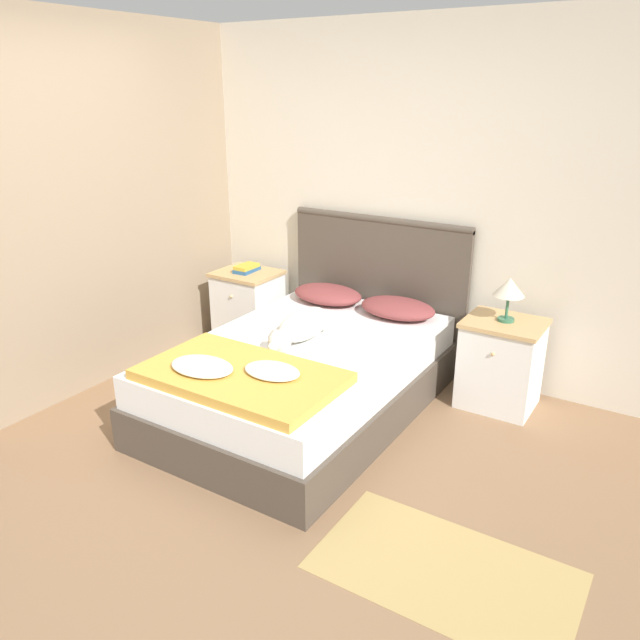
{
  "coord_description": "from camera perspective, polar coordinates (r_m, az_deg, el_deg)",
  "views": [
    {
      "loc": [
        2.12,
        -2.14,
        2.09
      ],
      "look_at": [
        0.02,
        1.21,
        0.59
      ],
      "focal_mm": 35.0,
      "sensor_mm": 36.0,
      "label": 1
    }
  ],
  "objects": [
    {
      "name": "nightstand_left",
      "position": [
        5.36,
        -6.58,
        1.23
      ],
      "size": [
        0.51,
        0.45,
        0.62
      ],
      "color": "white",
      "rests_on": "ground_plane"
    },
    {
      "name": "book_stack",
      "position": [
        5.27,
        -6.72,
        4.72
      ],
      "size": [
        0.15,
        0.24,
        0.06
      ],
      "color": "#285689",
      "rests_on": "nightstand_left"
    },
    {
      "name": "rug",
      "position": [
        3.13,
        11.3,
        -21.55
      ],
      "size": [
        1.17,
        0.68,
        0.0
      ],
      "color": "tan",
      "rests_on": "ground_plane"
    },
    {
      "name": "dog",
      "position": [
        4.13,
        -1.72,
        -0.6
      ],
      "size": [
        0.24,
        0.71,
        0.2
      ],
      "color": "silver",
      "rests_on": "bed"
    },
    {
      "name": "pillow_left",
      "position": [
        4.86,
        0.71,
        2.37
      ],
      "size": [
        0.57,
        0.38,
        0.13
      ],
      "color": "brown",
      "rests_on": "bed"
    },
    {
      "name": "nightstand_right",
      "position": [
        4.42,
        16.17,
        -3.83
      ],
      "size": [
        0.51,
        0.45,
        0.62
      ],
      "color": "white",
      "rests_on": "ground_plane"
    },
    {
      "name": "table_lamp",
      "position": [
        4.25,
        16.92,
        2.77
      ],
      "size": [
        0.21,
        0.21,
        0.3
      ],
      "color": "#336B4C",
      "rests_on": "nightstand_right"
    },
    {
      "name": "bed",
      "position": [
        4.2,
        -1.51,
        -5.32
      ],
      "size": [
        1.39,
        2.07,
        0.49
      ],
      "color": "#4C4238",
      "rests_on": "ground_plane"
    },
    {
      "name": "wall_side_left",
      "position": [
        4.91,
        -16.71,
        10.35
      ],
      "size": [
        0.06,
        3.1,
        2.55
      ],
      "color": "gray",
      "rests_on": "ground_plane"
    },
    {
      "name": "quilt",
      "position": [
        3.62,
        -7.4,
        -4.96
      ],
      "size": [
        1.15,
        0.68,
        0.11
      ],
      "color": "gold",
      "rests_on": "bed"
    },
    {
      "name": "pillow_right",
      "position": [
        4.59,
        7.11,
        1.09
      ],
      "size": [
        0.57,
        0.38,
        0.13
      ],
      "color": "brown",
      "rests_on": "bed"
    },
    {
      "name": "ground_plane",
      "position": [
        3.67,
        -10.69,
        -14.41
      ],
      "size": [
        16.0,
        16.0,
        0.0
      ],
      "primitive_type": "plane",
      "color": "#896647"
    },
    {
      "name": "headboard",
      "position": [
        4.92,
        5.29,
        3.06
      ],
      "size": [
        1.47,
        0.06,
        1.16
      ],
      "color": "#4C4238",
      "rests_on": "ground_plane"
    },
    {
      "name": "wall_back",
      "position": [
        4.84,
        5.75,
        10.95
      ],
      "size": [
        9.0,
        0.06,
        2.55
      ],
      "color": "beige",
      "rests_on": "ground_plane"
    }
  ]
}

